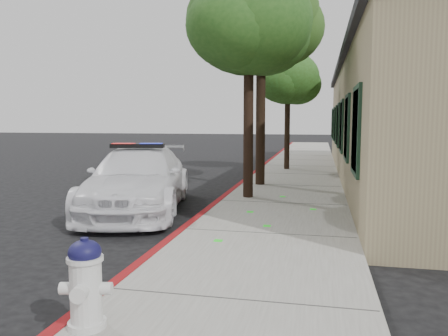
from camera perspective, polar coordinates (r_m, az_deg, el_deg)
ground at (r=8.41m, az=-5.72°, el=-8.67°), size 120.00×120.00×0.00m
sidewalk at (r=10.97m, az=7.19°, el=-4.79°), size 3.20×60.00×0.15m
red_curb at (r=11.20m, az=-0.70°, el=-4.48°), size 0.14×60.00×0.16m
clapboard_building at (r=17.25m, az=26.32°, el=5.45°), size 7.30×20.89×4.24m
police_car at (r=10.72m, az=-10.90°, el=-1.46°), size 3.13×5.45×1.61m
fire_hydrant at (r=4.60m, az=-17.26°, el=-13.85°), size 0.51×0.44×0.89m
street_tree_near at (r=11.76m, az=3.27°, el=17.60°), size 3.17×3.34×5.81m
street_tree_mid at (r=14.22m, az=4.90°, el=18.24°), size 3.70×3.46×6.61m
street_tree_far at (r=18.46m, az=8.27°, el=10.99°), size 2.59×2.56×4.76m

